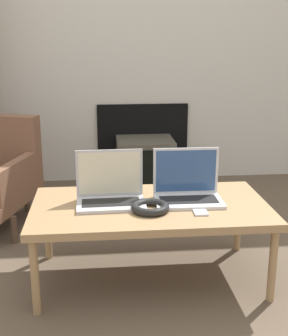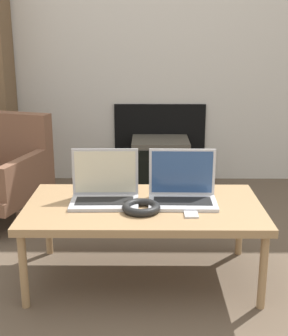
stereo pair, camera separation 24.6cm
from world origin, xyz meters
TOP-DOWN VIEW (x-y plane):
  - ground_plane at (0.00, 0.00)m, footprint 14.00×14.00m
  - wall_back at (0.00, 2.04)m, footprint 7.00×0.08m
  - table at (0.00, 0.37)m, footprint 1.11×0.60m
  - laptop_left at (-0.18, 0.42)m, footprint 0.32×0.21m
  - laptop_right at (0.18, 0.42)m, footprint 0.32×0.21m
  - headphones at (-0.01, 0.29)m, footprint 0.17×0.17m
  - phone at (0.21, 0.27)m, footprint 0.06×0.14m
  - tv at (0.12, 1.80)m, footprint 0.43×0.39m

SIDE VIEW (x-z plane):
  - ground_plane at x=0.00m, z-range 0.00..0.00m
  - tv at x=0.12m, z-range 0.00..0.38m
  - table at x=0.00m, z-range 0.16..0.54m
  - phone at x=0.21m, z-range 0.38..0.39m
  - headphones at x=-0.01m, z-range 0.38..0.42m
  - laptop_left at x=-0.18m, z-range 0.32..0.56m
  - laptop_right at x=0.18m, z-range 0.32..0.56m
  - wall_back at x=0.00m, z-range -0.01..2.59m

